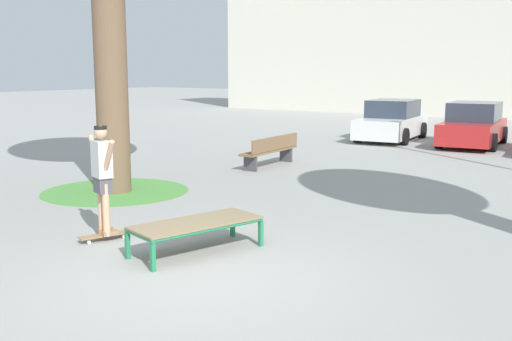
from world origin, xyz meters
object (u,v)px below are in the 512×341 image
Objects in this scene: car_red at (473,126)px; park_bench at (271,150)px; skate_box at (196,225)px; car_white at (392,122)px; skateboard at (105,235)px; skater at (102,172)px.

car_red is 1.80× the size of park_bench.
car_white is at bearing 102.36° from skate_box.
skate_box is at bearing -88.81° from car_red.
skateboard is 0.34× the size of park_bench.
car_red is (2.98, 0.01, 0.00)m from car_white.
skateboard is 7.79m from park_bench.
skateboard is at bearing -167.91° from skate_box.
car_red is at bearing 0.25° from car_white.
skateboard is 0.99m from skater.
skater is (0.00, 0.00, 0.99)m from skateboard.
car_white is at bearing 96.35° from skateboard.
skater is at bearing -83.65° from car_white.
car_red is (1.27, 15.37, 0.61)m from skateboard.
park_bench reaches higher than skate_box.
skater reaches higher than car_red.
car_red is 8.46m from park_bench.
skater is at bearing -167.96° from skate_box.
skateboard is 0.19× the size of car_white.
car_white is at bearing 96.35° from skater.
car_white is (-3.29, 15.01, 0.28)m from skate_box.
skate_box is at bearing -64.02° from park_bench.
skater is 15.42m from car_red.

